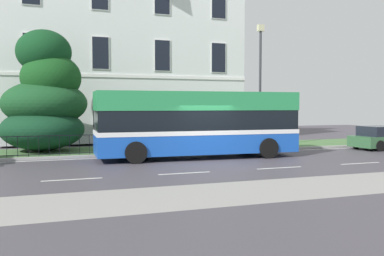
{
  "coord_description": "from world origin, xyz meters",
  "views": [
    {
      "loc": [
        -6.75,
        -16.3,
        2.5
      ],
      "look_at": [
        0.29,
        3.95,
        1.34
      ],
      "focal_mm": 38.99,
      "sensor_mm": 36.0,
      "label": 1
    }
  ],
  "objects_px": {
    "georgian_townhouse": "(120,47)",
    "litter_bin": "(126,140)",
    "single_decker_bus": "(197,123)",
    "parked_hatchback_00": "(383,138)",
    "evergreen_tree": "(45,99)",
    "street_lamp_post": "(260,78)"
  },
  "relations": [
    {
      "from": "georgian_townhouse",
      "to": "litter_bin",
      "type": "height_order",
      "value": "georgian_townhouse"
    },
    {
      "from": "single_decker_bus",
      "to": "parked_hatchback_00",
      "type": "height_order",
      "value": "single_decker_bus"
    },
    {
      "from": "evergreen_tree",
      "to": "litter_bin",
      "type": "height_order",
      "value": "evergreen_tree"
    },
    {
      "from": "street_lamp_post",
      "to": "litter_bin",
      "type": "relative_size",
      "value": 6.1
    },
    {
      "from": "georgian_townhouse",
      "to": "litter_bin",
      "type": "xyz_separation_m",
      "value": [
        -1.32,
        -9.45,
        -6.13
      ]
    },
    {
      "from": "evergreen_tree",
      "to": "parked_hatchback_00",
      "type": "height_order",
      "value": "evergreen_tree"
    },
    {
      "from": "evergreen_tree",
      "to": "single_decker_bus",
      "type": "bearing_deg",
      "value": -33.72
    },
    {
      "from": "georgian_townhouse",
      "to": "evergreen_tree",
      "type": "xyz_separation_m",
      "value": [
        -5.23,
        -7.73,
        -3.98
      ]
    },
    {
      "from": "single_decker_bus",
      "to": "parked_hatchback_00",
      "type": "distance_m",
      "value": 11.48
    },
    {
      "from": "evergreen_tree",
      "to": "litter_bin",
      "type": "relative_size",
      "value": 5.58
    },
    {
      "from": "evergreen_tree",
      "to": "litter_bin",
      "type": "xyz_separation_m",
      "value": [
        3.91,
        -1.73,
        -2.15
      ]
    },
    {
      "from": "georgian_townhouse",
      "to": "parked_hatchback_00",
      "type": "distance_m",
      "value": 18.85
    },
    {
      "from": "georgian_townhouse",
      "to": "single_decker_bus",
      "type": "height_order",
      "value": "georgian_townhouse"
    },
    {
      "from": "street_lamp_post",
      "to": "litter_bin",
      "type": "height_order",
      "value": "street_lamp_post"
    },
    {
      "from": "evergreen_tree",
      "to": "street_lamp_post",
      "type": "height_order",
      "value": "street_lamp_post"
    },
    {
      "from": "georgian_townhouse",
      "to": "evergreen_tree",
      "type": "relative_size",
      "value": 2.53
    },
    {
      "from": "evergreen_tree",
      "to": "parked_hatchback_00",
      "type": "relative_size",
      "value": 1.63
    },
    {
      "from": "evergreen_tree",
      "to": "street_lamp_post",
      "type": "relative_size",
      "value": 0.91
    },
    {
      "from": "georgian_townhouse",
      "to": "parked_hatchback_00",
      "type": "relative_size",
      "value": 4.14
    },
    {
      "from": "single_decker_bus",
      "to": "evergreen_tree",
      "type": "bearing_deg",
      "value": 148.5
    },
    {
      "from": "evergreen_tree",
      "to": "single_decker_bus",
      "type": "height_order",
      "value": "evergreen_tree"
    },
    {
      "from": "evergreen_tree",
      "to": "street_lamp_post",
      "type": "bearing_deg",
      "value": -9.81
    }
  ]
}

